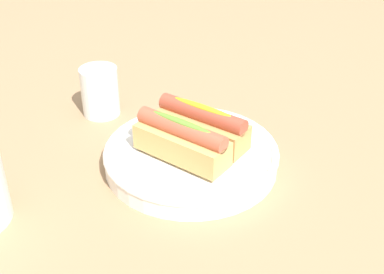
# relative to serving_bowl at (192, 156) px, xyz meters

# --- Properties ---
(ground_plane) EXTENTS (2.40, 2.40, 0.00)m
(ground_plane) POSITION_rel_serving_bowl_xyz_m (0.00, 0.01, -0.02)
(ground_plane) COLOR #9E7A56
(serving_bowl) EXTENTS (0.27, 0.27, 0.03)m
(serving_bowl) POSITION_rel_serving_bowl_xyz_m (0.00, 0.00, 0.00)
(serving_bowl) COLOR white
(serving_bowl) RESTS_ON ground_plane
(hotdog_front) EXTENTS (0.16, 0.09, 0.06)m
(hotdog_front) POSITION_rel_serving_bowl_xyz_m (0.01, -0.03, 0.04)
(hotdog_front) COLOR tan
(hotdog_front) RESTS_ON serving_bowl
(hotdog_back) EXTENTS (0.16, 0.09, 0.06)m
(hotdog_back) POSITION_rel_serving_bowl_xyz_m (-0.01, 0.03, 0.04)
(hotdog_back) COLOR tan
(hotdog_back) RESTS_ON serving_bowl
(water_glass) EXTENTS (0.07, 0.07, 0.09)m
(water_glass) POSITION_rel_serving_bowl_xyz_m (0.24, 0.02, 0.02)
(water_glass) COLOR white
(water_glass) RESTS_ON ground_plane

